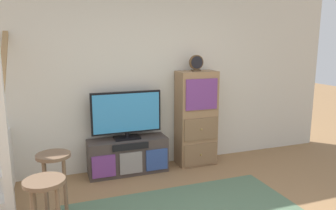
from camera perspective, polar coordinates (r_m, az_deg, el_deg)
name	(u,v)px	position (r m, az deg, el deg)	size (l,w,h in m)	color
back_wall	(142,76)	(4.77, -4.61, 5.05)	(6.40, 0.12, 2.70)	beige
media_console	(128,156)	(4.69, -7.09, -8.92)	(1.12, 0.38, 0.50)	#423833
television	(127,114)	(4.54, -7.34, -1.57)	(0.99, 0.22, 0.67)	black
side_cabinet	(196,118)	(4.90, 5.01, -2.37)	(0.58, 0.38, 1.43)	#93704C
desk_clock	(196,63)	(4.75, 5.02, 7.39)	(0.21, 0.08, 0.24)	#4C3823
bar_stool_near	(46,202)	(2.97, -20.80, -15.67)	(0.34, 0.34, 0.74)	brown
bar_stool_far	(54,172)	(3.52, -19.44, -11.17)	(0.34, 0.34, 0.75)	brown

